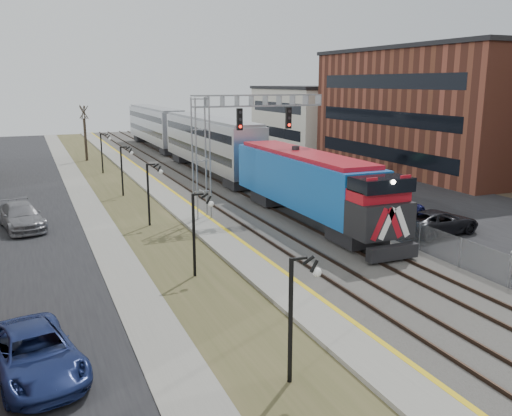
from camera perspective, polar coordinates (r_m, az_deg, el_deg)
street_west at (r=41.23m, az=-23.43°, el=-0.47°), size 7.00×120.00×0.04m
sidewalk at (r=41.39m, az=-17.21°, el=0.11°), size 2.00×120.00×0.08m
grass_median at (r=41.76m, az=-13.12°, el=0.46°), size 4.00×120.00×0.06m
platform at (r=42.33m, az=-9.13°, el=0.93°), size 2.00×120.00×0.24m
ballast_bed at (r=43.75m, az=-2.77°, el=1.45°), size 8.00×120.00×0.20m
parking_lot at (r=49.12m, az=10.50°, el=2.43°), size 16.00×120.00×0.04m
platform_edge at (r=42.51m, az=-7.99°, el=1.19°), size 0.24×120.00×0.01m
track_near at (r=43.08m, az=-5.27°, el=1.46°), size 1.58×120.00×0.15m
track_far at (r=44.24m, az=-0.95°, el=1.82°), size 1.58×120.00×0.15m
train at (r=56.57m, az=-6.16°, el=6.89°), size 3.00×63.05×5.33m
signal_gantry at (r=35.47m, az=-3.18°, el=7.68°), size 9.00×1.07×8.15m
lampposts at (r=25.43m, az=-6.74°, el=-2.79°), size 0.14×62.14×4.00m
fence at (r=45.20m, az=2.23°, el=2.74°), size 0.04×120.00×1.60m
bare_trees at (r=44.64m, az=-25.23°, el=3.84°), size 12.30×42.30×5.95m
car_lot_c at (r=34.17m, az=18.62°, el=-1.48°), size 5.48×2.95×1.46m
car_lot_d at (r=37.54m, az=14.61°, el=-0.05°), size 4.81×2.65×1.32m
car_lot_e at (r=43.57m, az=6.62°, el=2.15°), size 4.49×2.74×1.43m
car_lot_f at (r=54.83m, az=3.86°, el=4.40°), size 4.26×2.55×1.33m
car_street_a at (r=18.61m, az=-22.28°, el=-14.10°), size 3.41×5.57×1.44m
car_street_b at (r=36.58m, az=-23.48°, el=-0.87°), size 3.13×5.68×1.56m
car_lot_g at (r=57.17m, az=1.62°, el=4.79°), size 4.12×2.09×1.34m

